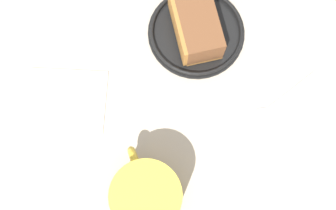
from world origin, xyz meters
TOP-DOWN VIEW (x-y plane):
  - ground_plane at (0.00, 0.00)cm, footprint 146.27×146.27cm
  - small_plate at (-9.49, 2.40)cm, footprint 15.89×15.89cm
  - cake_slice at (-9.54, 2.14)cm, footprint 11.99×8.52cm
  - tea_mug at (11.17, -15.35)cm, footprint 12.13×9.50cm
  - teaspoon at (6.59, 7.90)cm, footprint 4.16×13.20cm
  - folded_napkin at (-7.72, -21.32)cm, footprint 14.91×15.99cm

SIDE VIEW (x-z plane):
  - ground_plane at x=0.00cm, z-range -2.61..0.00cm
  - folded_napkin at x=-7.72cm, z-range 0.00..0.60cm
  - teaspoon at x=6.59cm, z-range -0.05..0.75cm
  - small_plate at x=-9.49cm, z-range -0.01..1.25cm
  - cake_slice at x=-9.54cm, z-range 0.67..6.00cm
  - tea_mug at x=11.17cm, z-range 0.07..9.59cm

